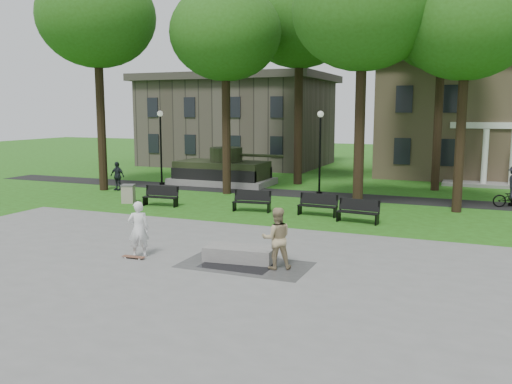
% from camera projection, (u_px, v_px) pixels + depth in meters
% --- Properties ---
extents(ground, '(120.00, 120.00, 0.00)m').
position_uv_depth(ground, '(215.00, 241.00, 19.94)').
color(ground, '#255013').
rests_on(ground, ground).
extents(plaza, '(22.00, 16.00, 0.02)m').
position_uv_depth(plaza, '(135.00, 279.00, 15.37)').
color(plaza, gray).
rests_on(plaza, ground).
extents(footpath, '(44.00, 2.60, 0.01)m').
position_uv_depth(footpath, '(309.00, 194.00, 30.92)').
color(footpath, black).
rests_on(footpath, ground).
extents(building_right, '(17.00, 12.00, 8.60)m').
position_uv_depth(building_right, '(498.00, 116.00, 39.30)').
color(building_right, '#9E8460').
rests_on(building_right, ground).
extents(building_left, '(15.00, 10.00, 7.20)m').
position_uv_depth(building_left, '(238.00, 124.00, 47.78)').
color(building_left, '#4C443D').
rests_on(building_left, ground).
extents(tree_0, '(6.80, 6.80, 12.97)m').
position_uv_depth(tree_0, '(97.00, 18.00, 31.19)').
color(tree_0, black).
rests_on(tree_0, ground).
extents(tree_1, '(6.20, 6.20, 11.63)m').
position_uv_depth(tree_1, '(226.00, 34.00, 29.90)').
color(tree_1, black).
rests_on(tree_1, ground).
extents(tree_2, '(6.60, 6.60, 12.16)m').
position_uv_depth(tree_2, '(363.00, 11.00, 25.01)').
color(tree_2, black).
rests_on(tree_2, ground).
extents(tree_3, '(6.00, 6.00, 11.19)m').
position_uv_depth(tree_3, '(467.00, 24.00, 24.33)').
color(tree_3, black).
rests_on(tree_3, ground).
extents(tree_4, '(7.20, 7.20, 13.50)m').
position_uv_depth(tree_4, '(300.00, 19.00, 33.77)').
color(tree_4, black).
rests_on(tree_4, ground).
extents(tree_5, '(6.40, 6.40, 12.44)m').
position_uv_depth(tree_5, '(443.00, 24.00, 31.14)').
color(tree_5, black).
rests_on(tree_5, ground).
extents(lamp_left, '(0.36, 0.36, 4.73)m').
position_uv_depth(lamp_left, '(161.00, 141.00, 34.54)').
color(lamp_left, black).
rests_on(lamp_left, ground).
extents(lamp_mid, '(0.36, 0.36, 4.73)m').
position_uv_depth(lamp_mid, '(320.00, 145.00, 30.58)').
color(lamp_mid, black).
rests_on(lamp_mid, ground).
extents(tank_monument, '(7.45, 3.40, 2.40)m').
position_uv_depth(tank_monument, '(223.00, 171.00, 35.05)').
color(tank_monument, gray).
rests_on(tank_monument, ground).
extents(puddle, '(2.20, 1.20, 0.00)m').
position_uv_depth(puddle, '(237.00, 266.00, 16.65)').
color(puddle, black).
rests_on(puddle, plaza).
extents(concrete_block, '(2.29, 1.22, 0.45)m').
position_uv_depth(concrete_block, '(240.00, 254.00, 17.23)').
color(concrete_block, gray).
rests_on(concrete_block, plaza).
extents(skateboard, '(0.79, 0.23, 0.07)m').
position_uv_depth(skateboard, '(134.00, 258.00, 17.46)').
color(skateboard, brown).
rests_on(skateboard, plaza).
extents(skateboarder, '(0.80, 0.73, 1.84)m').
position_uv_depth(skateboarder, '(139.00, 229.00, 17.56)').
color(skateboarder, white).
rests_on(skateboarder, plaza).
extents(friend_watching, '(1.14, 1.05, 1.87)m').
position_uv_depth(friend_watching, '(277.00, 238.00, 16.24)').
color(friend_watching, tan).
rests_on(friend_watching, plaza).
extents(pedestrian_walker, '(1.04, 0.51, 1.72)m').
position_uv_depth(pedestrian_walker, '(117.00, 176.00, 32.42)').
color(pedestrian_walker, black).
rests_on(pedestrian_walker, ground).
extents(park_bench_0, '(1.83, 0.66, 1.00)m').
position_uv_depth(park_bench_0, '(161.00, 196.00, 27.16)').
color(park_bench_0, black).
rests_on(park_bench_0, ground).
extents(park_bench_1, '(1.84, 0.73, 1.00)m').
position_uv_depth(park_bench_1, '(252.00, 201.00, 25.65)').
color(park_bench_1, black).
rests_on(park_bench_1, ground).
extents(park_bench_2, '(1.82, 0.61, 1.00)m').
position_uv_depth(park_bench_2, '(318.00, 204.00, 24.63)').
color(park_bench_2, black).
rests_on(park_bench_2, ground).
extents(park_bench_3, '(1.84, 0.72, 1.00)m').
position_uv_depth(park_bench_3, '(358.00, 211.00, 23.10)').
color(park_bench_3, black).
rests_on(park_bench_3, ground).
extents(trash_bin, '(0.85, 0.85, 0.96)m').
position_uv_depth(trash_bin, '(128.00, 194.00, 28.04)').
color(trash_bin, gray).
rests_on(trash_bin, ground).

